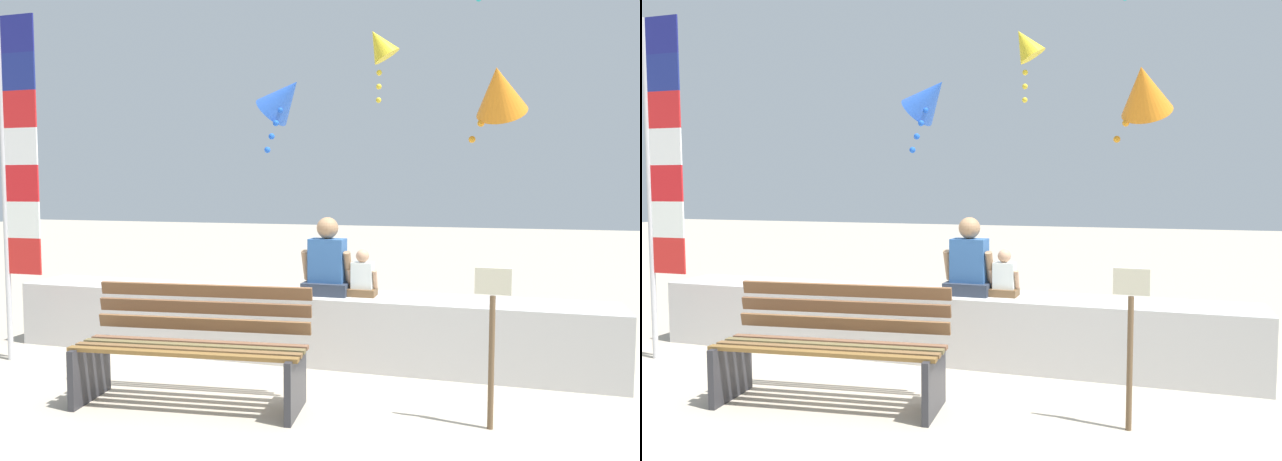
{
  "view_description": "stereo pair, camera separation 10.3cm",
  "coord_description": "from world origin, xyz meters",
  "views": [
    {
      "loc": [
        1.88,
        -4.6,
        1.67
      ],
      "look_at": [
        0.25,
        0.92,
        1.24
      ],
      "focal_mm": 34.39,
      "sensor_mm": 36.0,
      "label": 1
    },
    {
      "loc": [
        1.98,
        -4.57,
        1.67
      ],
      "look_at": [
        0.25,
        0.92,
        1.24
      ],
      "focal_mm": 34.39,
      "sensor_mm": 36.0,
      "label": 2
    }
  ],
  "objects": [
    {
      "name": "kite_blue",
      "position": [
        -0.94,
        3.21,
        2.84
      ],
      "size": [
        0.86,
        0.77,
        1.14
      ],
      "color": "blue"
    },
    {
      "name": "flag_banner",
      "position": [
        -2.47,
        0.08,
        1.87
      ],
      "size": [
        0.41,
        0.05,
        3.22
      ],
      "color": "#B7B7BC",
      "rests_on": "ground"
    },
    {
      "name": "person_child",
      "position": [
        0.66,
        0.91,
        0.81
      ],
      "size": [
        0.28,
        0.21,
        0.44
      ],
      "color": "brown",
      "rests_on": "seawall_ledge"
    },
    {
      "name": "ground_plane",
      "position": [
        0.0,
        0.0,
        0.0
      ],
      "size": [
        40.0,
        40.0,
        0.0
      ],
      "primitive_type": "plane",
      "color": "#B3A692"
    },
    {
      "name": "park_bench",
      "position": [
        -0.35,
        -0.47,
        0.42
      ],
      "size": [
        1.81,
        0.79,
        0.88
      ],
      "color": "brown",
      "rests_on": "ground"
    },
    {
      "name": "kite_yellow",
      "position": [
        0.21,
        3.97,
        3.62
      ],
      "size": [
        0.63,
        0.68,
        1.04
      ],
      "color": "yellow"
    },
    {
      "name": "sign_post",
      "position": [
        1.84,
        -0.35,
        0.67
      ],
      "size": [
        0.24,
        0.04,
        1.11
      ],
      "color": "brown",
      "rests_on": "ground"
    },
    {
      "name": "person_adult",
      "position": [
        0.32,
        0.91,
        0.92
      ],
      "size": [
        0.48,
        0.35,
        0.73
      ],
      "color": "#2B3342",
      "rests_on": "seawall_ledge"
    },
    {
      "name": "kite_orange",
      "position": [
        1.83,
        2.69,
        2.73
      ],
      "size": [
        0.74,
        0.9,
        0.97
      ],
      "color": "orange"
    },
    {
      "name": "seawall_ledge",
      "position": [
        0.0,
        0.92,
        0.32
      ],
      "size": [
        5.83,
        0.65,
        0.64
      ],
      "primitive_type": "cube",
      "color": "beige",
      "rests_on": "ground"
    }
  ]
}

